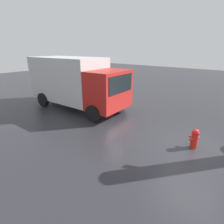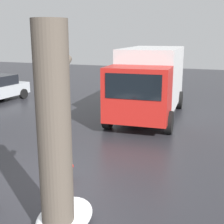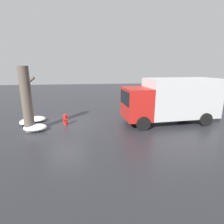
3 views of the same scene
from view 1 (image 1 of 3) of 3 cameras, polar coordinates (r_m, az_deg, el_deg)
The scene contains 3 objects.
ground_plane at distance 7.68m, azimuth 24.93°, elevation -10.46°, with size 60.00×60.00×0.00m, color #28282D.
fire_hydrant at distance 7.50m, azimuth 25.36°, elevation -7.75°, with size 0.37×0.45×0.79m.
delivery_truck at distance 11.47m, azimuth -11.78°, elevation 9.85°, with size 6.80×3.13×3.15m.
Camera 1 is at (-1.46, 6.60, 3.65)m, focal length 28.00 mm.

